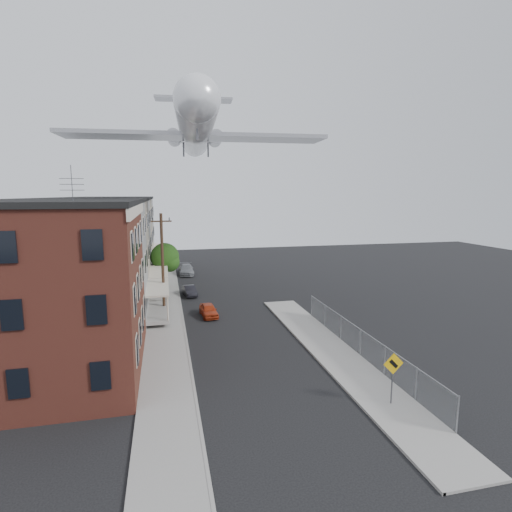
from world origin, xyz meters
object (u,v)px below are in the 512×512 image
Objects in this scene: car_near at (209,310)px; airplane at (195,129)px; warning_sign at (393,370)px; utility_pole at (163,262)px; car_far at (186,270)px; street_tree at (166,258)px; car_mid at (190,291)px.

airplane is (-0.27, 6.44, 16.38)m from car_near.
utility_pole is at bearing 120.48° from warning_sign.
car_far reaches higher than car_near.
car_mid is at bearing -60.74° from street_tree.
airplane is at bearing 108.04° from warning_sign.
street_tree is at bearing 120.67° from airplane.
car_near is (3.47, -11.85, -2.89)m from street_tree.
airplane is at bearing -86.49° from car_far.
car_mid is (2.64, 5.79, -4.14)m from utility_pole.
airplane reaches higher than car_near.
warning_sign is 22.25m from utility_pole.
car_near reaches higher than car_mid.
street_tree reaches higher than warning_sign.
street_tree is 0.19× the size of airplane.
airplane reaches higher than street_tree.
utility_pole is 0.33× the size of airplane.
warning_sign is 18.68m from car_near.
warning_sign is 37.29m from car_far.
car_far is (-0.86, 19.25, 0.11)m from car_near.
street_tree reaches higher than car_far.
utility_pole is at bearing -98.78° from car_far.
car_mid is 0.12× the size of airplane.
warning_sign is at bearing -71.17° from car_near.
utility_pole is 10.00m from street_tree.
utility_pole is 18.02m from car_far.
utility_pole is 13.54m from airplane.
utility_pole reaches higher than car_far.
street_tree is 8.32m from car_far.
car_mid is at bearing 93.96° from car_near.
street_tree is at bearing -108.61° from car_far.
utility_pole reaches higher than warning_sign.
airplane is at bearing 51.96° from utility_pole.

